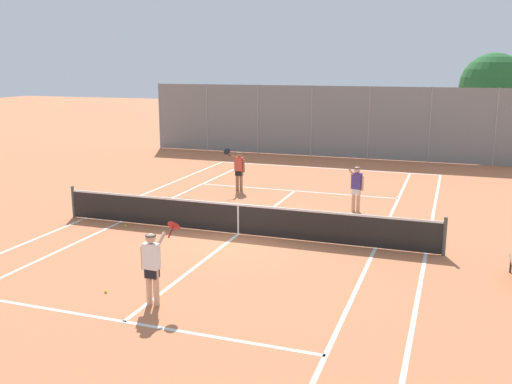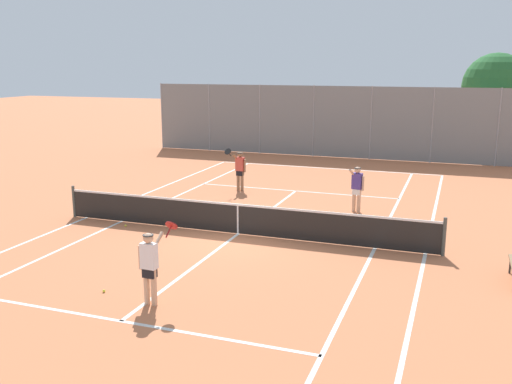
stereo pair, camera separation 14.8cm
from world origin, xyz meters
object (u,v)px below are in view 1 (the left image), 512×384
at_px(loose_tennis_ball_1, 125,226).
at_px(loose_tennis_ball_2, 106,291).
at_px(tennis_net, 238,218).
at_px(loose_tennis_ball_0, 374,216).
at_px(player_far_right, 357,186).
at_px(player_near_side, 152,264).
at_px(player_far_left, 239,168).
at_px(tree_behind_left, 493,87).

relative_size(loose_tennis_ball_1, loose_tennis_ball_2, 1.00).
bearing_deg(tennis_net, loose_tennis_ball_2, -102.82).
height_order(loose_tennis_ball_0, loose_tennis_ball_1, same).
bearing_deg(player_far_right, tennis_net, -126.78).
bearing_deg(player_near_side, loose_tennis_ball_1, 127.44).
bearing_deg(player_far_right, loose_tennis_ball_1, -146.47).
xyz_separation_m(player_far_left, player_far_right, (5.09, -1.83, -0.02)).
height_order(loose_tennis_ball_0, tree_behind_left, tree_behind_left).
height_order(tennis_net, player_near_side, player_near_side).
relative_size(loose_tennis_ball_2, tree_behind_left, 0.01).
bearing_deg(player_far_left, player_near_side, -78.24).
xyz_separation_m(player_far_left, loose_tennis_ball_1, (-1.49, -6.19, -0.89)).
height_order(player_far_left, loose_tennis_ball_0, player_far_left).
xyz_separation_m(tennis_net, player_far_left, (-2.18, 5.72, 0.42)).
bearing_deg(player_near_side, tennis_net, 91.54).
distance_m(player_far_left, loose_tennis_ball_2, 11.05).
relative_size(tennis_net, tree_behind_left, 2.12).
relative_size(player_near_side, loose_tennis_ball_2, 26.88).
relative_size(player_far_right, loose_tennis_ball_1, 24.24).
xyz_separation_m(player_near_side, loose_tennis_ball_2, (-1.34, 0.20, -0.89)).
height_order(player_near_side, player_far_left, same).
bearing_deg(tree_behind_left, loose_tennis_ball_0, -105.64).
relative_size(player_far_left, loose_tennis_ball_2, 26.88).
distance_m(tennis_net, player_near_side, 5.46).
bearing_deg(tennis_net, loose_tennis_ball_0, 43.20).
xyz_separation_m(player_near_side, player_far_left, (-2.33, 11.17, 0.00)).
bearing_deg(tennis_net, player_near_side, -88.46).
xyz_separation_m(player_near_side, player_far_right, (2.76, 9.34, -0.02)).
relative_size(player_near_side, loose_tennis_ball_0, 26.88).
height_order(player_far_right, loose_tennis_ball_0, player_far_right).
bearing_deg(loose_tennis_ball_0, player_far_left, 158.06).
distance_m(player_far_right, loose_tennis_ball_2, 10.06).
distance_m(loose_tennis_ball_2, tree_behind_left, 25.43).
xyz_separation_m(loose_tennis_ball_2, tree_behind_left, (8.96, 23.50, 3.79)).
relative_size(player_far_right, loose_tennis_ball_0, 24.24).
distance_m(player_near_side, player_far_left, 11.41).
bearing_deg(player_far_left, loose_tennis_ball_2, -84.87).
bearing_deg(loose_tennis_ball_0, loose_tennis_ball_2, -119.08).
bearing_deg(player_near_side, loose_tennis_ball_2, 171.63).
relative_size(player_far_left, tree_behind_left, 0.31).
height_order(player_far_left, player_far_right, player_far_left).
height_order(player_near_side, loose_tennis_ball_1, player_near_side).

